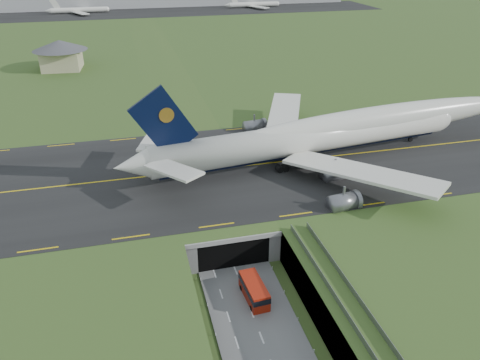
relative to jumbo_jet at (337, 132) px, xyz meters
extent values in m
plane|color=#355622|center=(-29.09, -33.61, -11.49)|extent=(900.00, 900.00, 0.00)
cube|color=gray|center=(-29.09, -33.61, -8.49)|extent=(800.00, 800.00, 6.00)
cube|color=slate|center=(-29.09, -41.11, -11.39)|extent=(12.00, 75.00, 0.20)
cube|color=black|center=(-29.09, -0.61, -5.40)|extent=(800.00, 44.00, 0.18)
cube|color=gray|center=(-29.09, -14.61, -5.99)|extent=(16.00, 22.00, 1.00)
cube|color=gray|center=(-36.09, -14.61, -8.49)|extent=(2.00, 22.00, 6.00)
cube|color=gray|center=(-22.09, -14.61, -8.49)|extent=(2.00, 22.00, 6.00)
cube|color=black|center=(-29.09, -19.61, -8.99)|extent=(12.00, 12.00, 5.00)
cube|color=#A8A8A3|center=(-29.09, -25.66, -5.89)|extent=(17.00, 0.50, 0.80)
cube|color=#A8A8A3|center=(-18.09, -52.11, -5.69)|extent=(3.00, 53.00, 0.50)
cube|color=gray|center=(-19.49, -52.11, -4.94)|extent=(0.06, 53.00, 1.00)
cube|color=gray|center=(-16.69, -52.11, -4.94)|extent=(0.06, 53.00, 1.00)
cylinder|color=#A8A8A3|center=(-18.09, -49.61, -8.69)|extent=(0.90, 0.90, 5.60)
cylinder|color=#A8A8A3|center=(-18.09, -37.61, -8.69)|extent=(0.90, 0.90, 5.60)
cylinder|color=white|center=(-6.78, -0.86, -0.29)|extent=(68.46, 15.00, 6.42)
sphere|color=white|center=(27.05, 3.45, -0.29)|extent=(7.04, 7.04, 6.29)
cone|color=white|center=(-43.58, -5.56, -0.29)|extent=(7.74, 6.94, 6.10)
ellipsoid|color=white|center=(11.49, 1.47, 1.15)|extent=(74.18, 15.23, 6.74)
ellipsoid|color=black|center=(26.05, 3.32, 0.51)|extent=(4.81, 3.35, 2.25)
cylinder|color=black|center=(-6.78, -0.86, -2.80)|extent=(64.61, 10.87, 2.70)
cube|color=white|center=(-6.82, 15.31, -1.30)|extent=(18.09, 30.43, 2.70)
cube|color=white|center=(-38.57, 2.66, 1.21)|extent=(8.13, 11.92, 1.03)
cube|color=white|center=(-2.76, -16.53, -1.30)|extent=(23.79, 28.17, 2.70)
cube|color=white|center=(-36.66, -12.26, 1.21)|extent=(10.06, 11.62, 1.03)
cube|color=black|center=(-37.12, -4.74, 7.23)|extent=(12.73, 2.21, 14.19)
cylinder|color=gold|center=(-36.62, -4.67, 8.73)|extent=(2.87, 1.05, 2.81)
cylinder|color=slate|center=(-7.26, 8.68, -4.40)|extent=(5.59, 3.94, 3.31)
cylinder|color=slate|center=(-13.29, 18.52, -4.40)|extent=(5.59, 3.94, 3.31)
cylinder|color=slate|center=(-4.85, -10.22, -4.40)|extent=(5.59, 3.94, 3.31)
cylinder|color=slate|center=(-8.22, -21.27, -4.40)|extent=(5.59, 3.94, 3.31)
cylinder|color=black|center=(20.28, 2.59, -4.76)|extent=(1.16, 0.64, 1.10)
cube|color=black|center=(-11.25, -1.44, -4.61)|extent=(6.86, 7.73, 1.40)
cube|color=#A81D0B|center=(-27.94, -33.67, -9.88)|extent=(3.10, 7.22, 2.82)
cube|color=black|center=(-27.94, -33.67, -9.31)|extent=(3.16, 7.31, 0.94)
cube|color=black|center=(-27.94, -33.67, -11.05)|extent=(2.88, 6.73, 0.47)
cylinder|color=black|center=(-29.00, -36.10, -10.97)|extent=(0.39, 0.87, 0.85)
cylinder|color=black|center=(-29.32, -31.41, -10.97)|extent=(0.39, 0.87, 0.85)
cylinder|color=black|center=(-26.56, -35.94, -10.97)|extent=(0.39, 0.87, 0.85)
cylinder|color=black|center=(-26.88, -31.24, -10.97)|extent=(0.39, 0.87, 0.85)
cube|color=#BBB387|center=(-64.24, 94.95, -2.01)|extent=(14.00, 14.00, 6.95)
cone|color=#4C4C51|center=(-64.24, 94.95, 3.20)|extent=(20.54, 20.54, 3.48)
cube|color=black|center=(-29.09, 236.39, -5.35)|extent=(320.00, 50.00, 0.08)
cylinder|color=white|center=(-65.53, 241.39, -3.31)|extent=(34.00, 3.20, 3.20)
cylinder|color=white|center=(49.11, 241.39, -3.31)|extent=(34.00, 3.20, 3.20)
camera|label=1|loc=(-43.41, -86.13, 37.19)|focal=35.00mm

